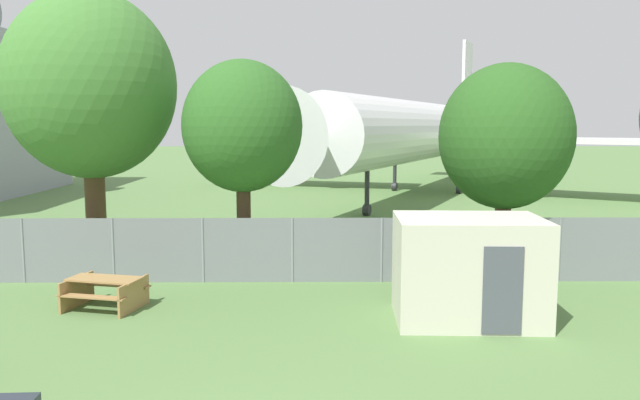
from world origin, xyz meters
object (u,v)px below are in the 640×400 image
airplane (423,132)px  tree_far_right (242,127)px  tree_behind_benches (506,137)px  picnic_bench_open_grass (105,289)px  portable_cabin (468,269)px  tree_near_hangar (90,86)px

airplane → tree_far_right: bearing=1.8°
airplane → tree_behind_benches: 21.85m
picnic_bench_open_grass → portable_cabin: bearing=-6.5°
tree_near_hangar → tree_far_right: size_ratio=1.34×
tree_behind_benches → tree_far_right: (-7.70, 0.05, 0.29)m
airplane → tree_behind_benches: size_ratio=5.94×
portable_cabin → tree_behind_benches: bearing=66.8°
airplane → picnic_bench_open_grass: bearing=-1.3°
portable_cabin → picnic_bench_open_grass: 8.75m
picnic_bench_open_grass → tree_near_hangar: bearing=111.0°
airplane → tree_far_right: size_ratio=5.85×
tree_far_right → tree_near_hangar: bearing=168.2°
tree_near_hangar → tree_behind_benches: 12.56m
tree_behind_benches → tree_far_right: size_ratio=0.98×
portable_cabin → tree_far_right: 7.82m
portable_cabin → tree_near_hangar: size_ratio=0.40×
tree_behind_benches → picnic_bench_open_grass: bearing=-162.6°
portable_cabin → tree_far_right: bearing=144.5°
picnic_bench_open_grass → tree_far_right: size_ratio=0.32×
tree_behind_benches → tree_far_right: tree_far_right is taller
tree_behind_benches → tree_far_right: bearing=179.6°
picnic_bench_open_grass → tree_far_right: (3.04, 3.40, 3.93)m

